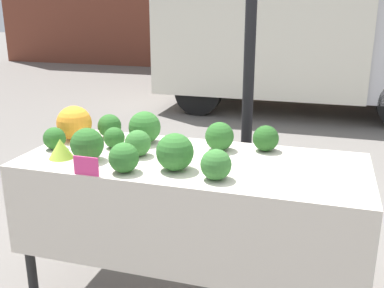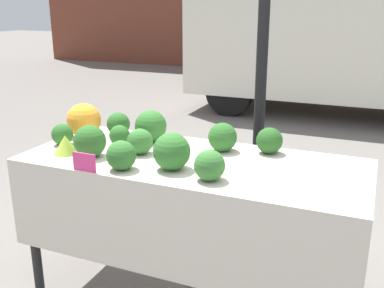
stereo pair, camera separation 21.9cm
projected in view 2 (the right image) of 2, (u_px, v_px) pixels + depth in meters
The scene contains 17 objects.
tent_pole at pixel (263, 33), 2.67m from camera, with size 0.07×0.07×2.71m.
parked_truck at pixel (331, 20), 6.26m from camera, with size 4.04×1.82×2.50m.
market_table at pixel (187, 184), 2.20m from camera, with size 1.69×0.71×0.79m.
orange_cauliflower at pixel (84, 120), 2.57m from camera, with size 0.19×0.19×0.19m.
romanesco_head at pixel (66, 145), 2.28m from camera, with size 0.12×0.12×0.10m.
broccoli_head_0 at pixel (172, 151), 2.06m from camera, with size 0.17×0.17×0.17m.
broccoli_head_1 at pixel (223, 137), 2.32m from camera, with size 0.15×0.15×0.15m.
broccoli_head_2 at pixel (210, 165), 1.93m from camera, with size 0.14×0.14×0.14m.
broccoli_head_3 at pixel (140, 142), 2.28m from camera, with size 0.13×0.13×0.13m.
broccoli_head_4 at pixel (62, 134), 2.43m from camera, with size 0.12×0.12×0.12m.
broccoli_head_5 at pixel (118, 124), 2.61m from camera, with size 0.13×0.13×0.13m.
broccoli_head_6 at pixel (269, 141), 2.29m from camera, with size 0.14×0.14×0.14m.
broccoli_head_7 at pixel (151, 126), 2.48m from camera, with size 0.18×0.18×0.18m.
broccoli_head_8 at pixel (121, 155), 2.06m from camera, with size 0.14×0.14×0.14m.
broccoli_head_9 at pixel (90, 141), 2.23m from camera, with size 0.16×0.16×0.16m.
broccoli_head_10 at pixel (120, 135), 2.42m from camera, with size 0.11×0.11×0.11m.
price_sign at pixel (84, 162), 2.05m from camera, with size 0.12×0.01×0.09m.
Camera 2 is at (0.81, -1.93, 1.52)m, focal length 42.00 mm.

